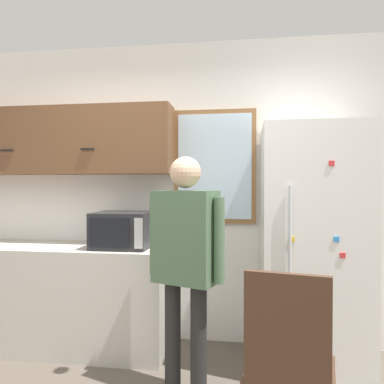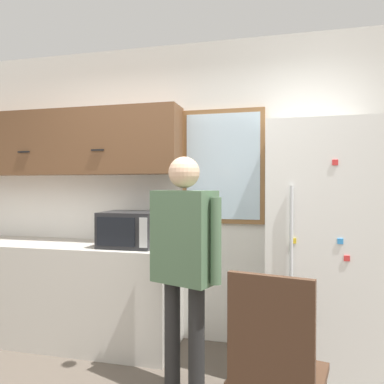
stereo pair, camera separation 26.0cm
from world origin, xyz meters
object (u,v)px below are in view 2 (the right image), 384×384
Objects in this scene: chair at (275,364)px; microwave at (130,229)px; person at (184,250)px; refrigerator at (320,249)px.

microwave is at bearing -30.12° from chair.
microwave is 0.29× the size of person.
person is 1.05m from refrigerator.
chair is at bearing -23.02° from person.
microwave reaches higher than chair.
chair is (-0.30, -1.10, -0.39)m from refrigerator.
person is (0.62, -0.53, -0.06)m from microwave.
refrigerator is 1.87× the size of chair.
chair is (1.24, -1.12, -0.50)m from microwave.
person is at bearing -40.68° from microwave.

